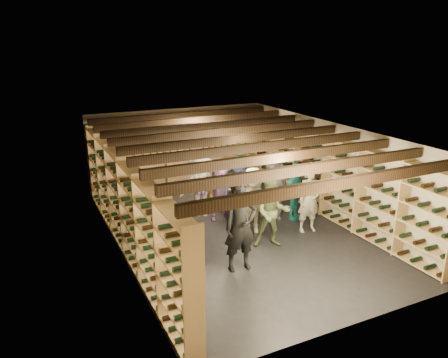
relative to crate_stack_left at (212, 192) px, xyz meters
name	(u,v)px	position (x,y,z in m)	size (l,w,h in m)	color
ground	(237,231)	(-0.24, -1.99, -0.34)	(8.00, 8.00, 0.00)	black
walls	(237,184)	(-0.24, -1.99, 0.86)	(5.52, 8.02, 2.40)	#B4A78C
ceiling	(237,133)	(-0.24, -1.99, 2.06)	(5.50, 8.00, 0.01)	beige
ceiling_joists	(237,139)	(-0.24, -1.99, 1.92)	(5.40, 7.12, 0.18)	black
wine_rack_left	(127,206)	(-2.81, -1.99, 0.74)	(0.32, 7.50, 2.15)	tan
wine_rack_right	(326,175)	(2.33, -1.99, 0.74)	(0.32, 7.50, 2.15)	tan
wine_rack_back	(180,152)	(-0.24, 1.84, 0.73)	(4.70, 0.30, 2.15)	tan
crate_stack_left	(212,192)	(0.00, 0.00, 0.00)	(0.54, 0.39, 0.68)	#A47F56
crate_stack_right	(221,198)	(0.11, -0.37, -0.08)	(0.53, 0.37, 0.51)	#A47F56
crate_loose	(268,200)	(1.45, -0.65, -0.25)	(0.50, 0.33, 0.17)	#A47F56
person_0	(147,220)	(-2.42, -2.08, 0.40)	(0.72, 0.47, 1.48)	black
person_1	(240,226)	(-0.98, -3.60, 0.58)	(0.67, 0.44, 1.84)	black
person_2	(272,212)	(0.11, -3.00, 0.46)	(0.78, 0.60, 1.60)	#4E5A35
person_3	(253,201)	(0.09, -2.18, 0.45)	(1.02, 0.59, 1.59)	#BEB895
person_4	(295,191)	(1.44, -1.93, 0.40)	(0.87, 0.36, 1.49)	#1B716A
person_6	(239,191)	(0.04, -1.58, 0.50)	(0.82, 0.54, 1.69)	#1D2443
person_7	(309,200)	(1.32, -2.69, 0.45)	(0.58, 0.38, 1.59)	gray
person_8	(306,180)	(1.94, -1.69, 0.55)	(0.87, 0.68, 1.78)	#492C1E
person_9	(201,185)	(-0.60, -0.69, 0.50)	(1.08, 0.62, 1.67)	#B4ACA4
person_10	(238,179)	(0.30, -1.02, 0.61)	(1.11, 0.46, 1.90)	#285031
person_11	(221,191)	(-0.25, -1.11, 0.41)	(1.40, 0.45, 1.51)	#805585
person_12	(272,187)	(0.95, -1.63, 0.51)	(0.83, 0.54, 1.69)	#38383E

